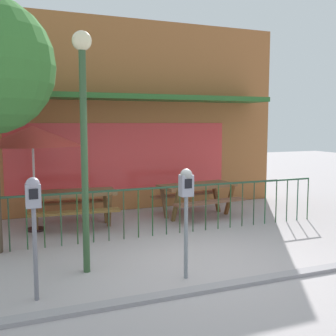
{
  "coord_description": "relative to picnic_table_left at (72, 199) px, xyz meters",
  "views": [
    {
      "loc": [
        -2.82,
        -5.62,
        2.22
      ],
      "look_at": [
        0.34,
        2.22,
        1.28
      ],
      "focal_mm": 44.12,
      "sensor_mm": 36.0,
      "label": 1
    }
  ],
  "objects": [
    {
      "name": "parking_meter_far",
      "position": [
        -1.01,
        -3.49,
        0.59
      ],
      "size": [
        0.18,
        0.17,
        1.56
      ],
      "color": "slate",
      "rests_on": "ground"
    },
    {
      "name": "curb_edge",
      "position": [
        1.49,
        -4.04,
        -0.61
      ],
      "size": [
        12.13,
        0.2,
        0.11
      ],
      "primitive_type": "cube",
      "color": "gray",
      "rests_on": "ground"
    },
    {
      "name": "pub_storefront",
      "position": [
        1.49,
        1.52,
        1.77
      ],
      "size": [
        8.66,
        1.5,
        4.77
      ],
      "color": "brown",
      "rests_on": "ground"
    },
    {
      "name": "patio_fence_front",
      "position": [
        1.49,
        -1.28,
        0.05
      ],
      "size": [
        7.3,
        0.04,
        0.97
      ],
      "color": "#21432D",
      "rests_on": "ground"
    },
    {
      "name": "picnic_table_right",
      "position": [
        2.89,
        -0.07,
        0.0
      ],
      "size": [
        1.95,
        1.56,
        0.79
      ],
      "color": "brown",
      "rests_on": "ground"
    },
    {
      "name": "patio_umbrella",
      "position": [
        -0.76,
        0.01,
        1.33
      ],
      "size": [
        1.94,
        1.94,
        2.15
      ],
      "color": "black",
      "rests_on": "ground"
    },
    {
      "name": "street_lamp",
      "position": [
        -0.23,
        -2.75,
        1.71
      ],
      "size": [
        0.28,
        0.28,
        3.5
      ],
      "color": "#2F4E2D",
      "rests_on": "ground"
    },
    {
      "name": "ground",
      "position": [
        1.49,
        -3.1,
        -0.61
      ],
      "size": [
        40.0,
        40.0,
        0.0
      ],
      "primitive_type": "plane",
      "color": "#A79EA0"
    },
    {
      "name": "parking_meter_near",
      "position": [
        1.03,
        -3.53,
        0.61
      ],
      "size": [
        0.18,
        0.17,
        1.58
      ],
      "color": "gray",
      "rests_on": "ground"
    },
    {
      "name": "picnic_table_left",
      "position": [
        0.0,
        0.0,
        0.0
      ],
      "size": [
        1.9,
        1.5,
        0.79
      ],
      "color": "brown",
      "rests_on": "ground"
    }
  ]
}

